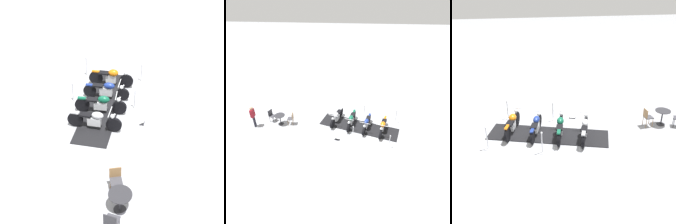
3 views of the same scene
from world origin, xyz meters
TOP-DOWN VIEW (x-y plane):
  - ground_plane at (0.00, 0.00)m, footprint 80.00×80.00m
  - display_platform at (0.00, 0.00)m, footprint 3.01×5.78m
  - motorcycle_chrome at (0.46, 1.64)m, footprint 2.22×0.95m
  - motorcycle_forest at (0.13, 0.55)m, footprint 2.26×0.78m
  - motorcycle_navy at (-0.20, -0.53)m, footprint 2.12×0.89m
  - motorcycle_copper at (-0.52, -1.62)m, footprint 2.15×0.92m
  - stanchion_right_rear at (-2.04, -1.87)m, footprint 0.35×0.35m
  - stanchion_right_mid at (-1.36, 0.41)m, footprint 0.36×0.36m
  - stanchion_left_mid at (1.36, -0.41)m, footprint 0.30×0.30m
  - stanchion_left_rear at (0.68, -2.69)m, footprint 0.34×0.34m
  - info_placard at (-1.53, 1.45)m, footprint 0.29×0.38m
  - cafe_table at (-0.11, 5.71)m, footprint 0.75×0.75m
  - cafe_chair_near_table at (-0.06, 4.90)m, footprint 0.42×0.42m
  - cafe_chair_across_table at (0.23, 6.46)m, footprint 0.53×0.53m
  - bystander_person at (-0.53, 7.46)m, footprint 0.42×0.26m

SIDE VIEW (x-z plane):
  - ground_plane at x=0.00m, z-range 0.00..0.00m
  - display_platform at x=0.00m, z-range 0.00..0.03m
  - info_placard at x=-1.53m, z-range -0.04..0.15m
  - stanchion_right_rear at x=-2.04m, z-range -0.21..0.80m
  - stanchion_right_mid at x=-1.36m, z-range -0.21..0.82m
  - stanchion_left_rear at x=0.68m, z-range -0.21..0.89m
  - stanchion_left_mid at x=1.36m, z-range -0.16..0.86m
  - motorcycle_chrome at x=0.46m, z-range 0.00..0.95m
  - motorcycle_navy at x=-0.20m, z-range 0.03..0.93m
  - motorcycle_forest at x=0.13m, z-range 0.01..0.97m
  - motorcycle_copper at x=-0.52m, z-range 0.03..1.03m
  - cafe_chair_across_table at x=0.23m, z-range 0.07..0.99m
  - cafe_chair_near_table at x=-0.06m, z-range 0.08..1.01m
  - cafe_table at x=-0.11m, z-range 0.19..0.97m
  - bystander_person at x=-0.53m, z-range 0.16..1.82m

